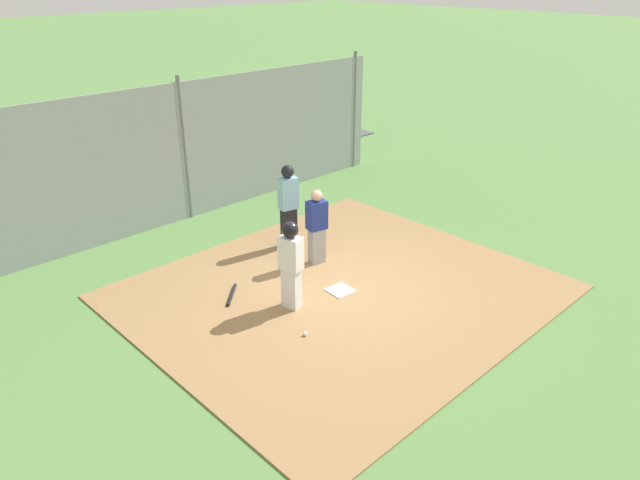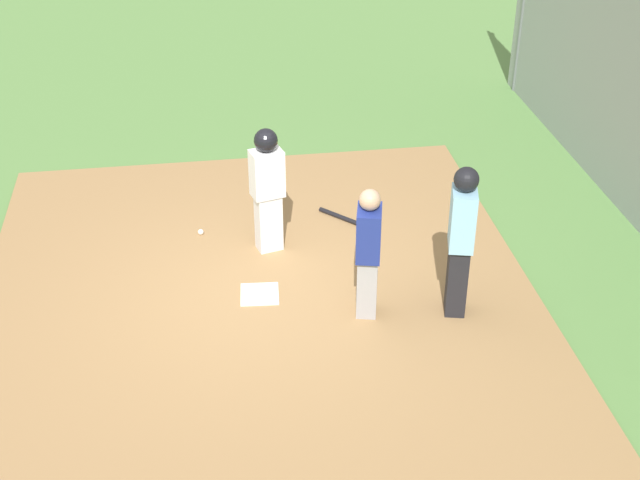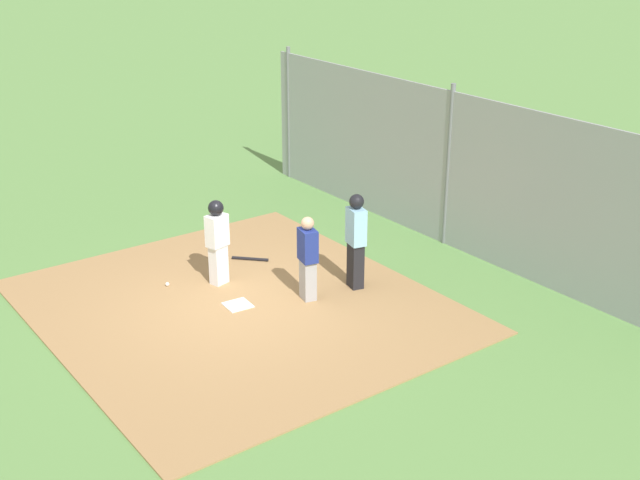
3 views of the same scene
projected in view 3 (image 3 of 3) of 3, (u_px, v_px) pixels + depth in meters
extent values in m
plane|color=#5B8947|center=(238.00, 307.00, 14.43)|extent=(140.00, 140.00, 0.00)
cube|color=#9E774C|center=(238.00, 306.00, 14.42)|extent=(7.20, 6.40, 0.03)
cube|color=white|center=(238.00, 305.00, 14.41)|extent=(0.47, 0.47, 0.02)
cube|color=#9E9EA3|center=(308.00, 280.00, 14.55)|extent=(0.34, 0.28, 0.74)
cube|color=navy|center=(308.00, 245.00, 14.30)|extent=(0.43, 0.34, 0.58)
sphere|color=tan|center=(308.00, 223.00, 14.14)|extent=(0.23, 0.23, 0.23)
cube|color=black|center=(355.00, 265.00, 14.98)|extent=(0.34, 0.28, 0.85)
cube|color=#8CC1E0|center=(356.00, 226.00, 14.69)|extent=(0.43, 0.34, 0.68)
sphere|color=black|center=(357.00, 202.00, 14.51)|extent=(0.27, 0.27, 0.27)
cube|color=silver|center=(219.00, 264.00, 15.15)|extent=(0.29, 0.35, 0.75)
cube|color=white|center=(217.00, 231.00, 14.89)|extent=(0.35, 0.43, 0.60)
sphere|color=tan|center=(216.00, 209.00, 14.74)|extent=(0.24, 0.24, 0.24)
sphere|color=black|center=(216.00, 208.00, 14.73)|extent=(0.29, 0.29, 0.29)
cylinder|color=black|center=(250.00, 259.00, 16.26)|extent=(0.58, 0.55, 0.06)
sphere|color=white|center=(167.00, 284.00, 15.15)|extent=(0.07, 0.07, 0.07)
cube|color=#93999E|center=(448.00, 170.00, 16.61)|extent=(12.00, 0.05, 3.20)
cylinder|color=slate|center=(449.00, 166.00, 16.58)|extent=(0.10, 0.10, 3.35)
cylinder|color=slate|center=(289.00, 113.00, 20.83)|extent=(0.10, 0.10, 3.35)
cube|color=#515156|center=(583.00, 198.00, 19.77)|extent=(18.00, 5.20, 0.04)
cube|color=#B2B2B7|center=(575.00, 178.00, 19.92)|extent=(4.32, 2.04, 0.64)
cube|color=#97979C|center=(584.00, 155.00, 19.59)|extent=(2.43, 1.75, 0.56)
cylinder|color=black|center=(507.00, 176.00, 20.39)|extent=(0.61, 0.23, 0.60)
cylinder|color=black|center=(547.00, 163.00, 21.43)|extent=(0.61, 0.23, 0.60)
cylinder|color=black|center=(606.00, 203.00, 18.48)|extent=(0.61, 0.23, 0.60)
cube|color=maroon|center=(504.00, 149.00, 22.32)|extent=(4.25, 1.83, 0.64)
cube|color=maroon|center=(501.00, 126.00, 22.21)|extent=(2.36, 1.63, 0.56)
cylinder|color=black|center=(564.00, 158.00, 21.86)|extent=(0.61, 0.20, 0.60)
cylinder|color=black|center=(524.00, 169.00, 20.88)|extent=(0.61, 0.20, 0.60)
cylinder|color=black|center=(486.00, 137.00, 23.84)|extent=(0.61, 0.20, 0.60)
cylinder|color=black|center=(445.00, 147.00, 22.87)|extent=(0.61, 0.20, 0.60)
cube|color=black|center=(402.00, 131.00, 24.14)|extent=(4.38, 2.20, 0.64)
cube|color=black|center=(400.00, 109.00, 24.03)|extent=(2.48, 1.83, 0.56)
cylinder|color=black|center=(454.00, 141.00, 23.46)|extent=(0.62, 0.25, 0.60)
cylinder|color=black|center=(405.00, 149.00, 22.68)|extent=(0.62, 0.25, 0.60)
cylinder|color=black|center=(399.00, 121.00, 25.66)|extent=(0.62, 0.25, 0.60)
cylinder|color=black|center=(353.00, 127.00, 24.89)|extent=(0.62, 0.25, 0.60)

